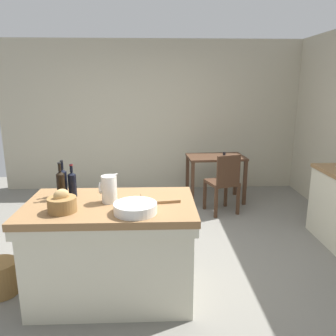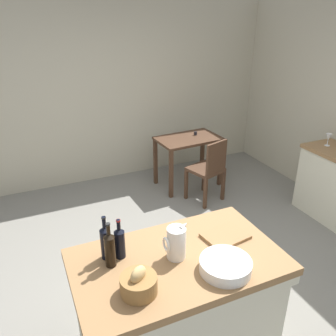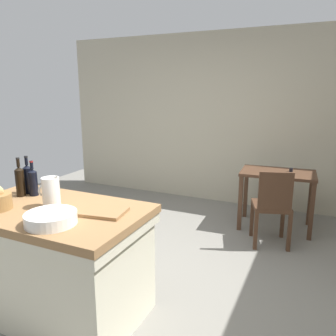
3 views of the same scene
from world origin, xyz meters
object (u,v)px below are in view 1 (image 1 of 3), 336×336
at_px(pitcher, 109,189).
at_px(wine_bottle_amber, 63,182).
at_px(island_table, 112,246).
at_px(cutting_board, 160,198).
at_px(wooden_chair, 224,181).
at_px(wash_bowl, 135,208).
at_px(wine_bottle_dark, 72,184).
at_px(writing_desk, 216,163).
at_px(bread_basket, 62,203).
at_px(wicker_hamper, 0,278).
at_px(wine_bottle_green, 61,184).

height_order(pitcher, wine_bottle_amber, wine_bottle_amber).
xyz_separation_m(island_table, cutting_board, (0.43, 0.07, 0.42)).
bearing_deg(wooden_chair, wine_bottle_amber, -136.74).
bearing_deg(wooden_chair, wash_bowl, -118.11).
distance_m(wooden_chair, wine_bottle_dark, 2.50).
distance_m(island_table, wash_bowl, 0.55).
xyz_separation_m(wash_bowl, wine_bottle_dark, (-0.58, 0.41, 0.08)).
distance_m(writing_desk, bread_basket, 3.18).
distance_m(wash_bowl, wicker_hamper, 1.50).
bearing_deg(wooden_chair, wicker_hamper, -142.38).
bearing_deg(writing_desk, wash_bowl, -112.53).
bearing_deg(wicker_hamper, bread_basket, -19.83).
relative_size(cutting_board, wicker_hamper, 1.01).
relative_size(wash_bowl, wine_bottle_amber, 1.04).
bearing_deg(cutting_board, wooden_chair, 62.71).
distance_m(wooden_chair, cutting_board, 2.12).
bearing_deg(island_table, wooden_chair, 54.31).
bearing_deg(pitcher, island_table, -73.66).
bearing_deg(pitcher, wine_bottle_dark, 155.35).
distance_m(writing_desk, wicker_hamper, 3.43).
distance_m(writing_desk, wine_bottle_dark, 2.89).
bearing_deg(wine_bottle_green, cutting_board, -3.14).
distance_m(wine_bottle_amber, wine_bottle_green, 0.09).
relative_size(bread_basket, wine_bottle_amber, 0.69).
distance_m(pitcher, cutting_board, 0.45).
bearing_deg(wine_bottle_amber, island_table, -25.29).
xyz_separation_m(island_table, pitcher, (-0.01, 0.02, 0.52)).
relative_size(wash_bowl, wine_bottle_green, 1.03).
xyz_separation_m(writing_desk, wooden_chair, (0.02, -0.57, -0.14)).
distance_m(wooden_chair, wicker_hamper, 3.06).
bearing_deg(wicker_hamper, wine_bottle_dark, 9.88).
bearing_deg(bread_basket, wine_bottle_green, 105.76).
xyz_separation_m(wine_bottle_dark, wine_bottle_amber, (-0.09, 0.03, 0.01)).
height_order(pitcher, cutting_board, pitcher).
height_order(pitcher, bread_basket, pitcher).
height_order(wooden_chair, wicker_hamper, wooden_chair).
bearing_deg(wine_bottle_dark, writing_desk, 53.48).
bearing_deg(wooden_chair, wine_bottle_dark, -134.83).
relative_size(wine_bottle_dark, wicker_hamper, 0.95).
relative_size(island_table, pitcher, 5.25).
distance_m(wooden_chair, pitcher, 2.40).
bearing_deg(island_table, bread_basket, -151.84).
distance_m(wash_bowl, wine_bottle_green, 0.76).
height_order(wash_bowl, wine_bottle_green, wine_bottle_green).
height_order(writing_desk, pitcher, pitcher).
xyz_separation_m(island_table, writing_desk, (1.36, 2.48, 0.15)).
relative_size(pitcher, cutting_board, 0.86).
distance_m(wine_bottle_dark, wine_bottle_green, 0.10).
bearing_deg(wine_bottle_green, writing_desk, 52.87).
xyz_separation_m(wash_bowl, wine_bottle_green, (-0.66, 0.35, 0.09)).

